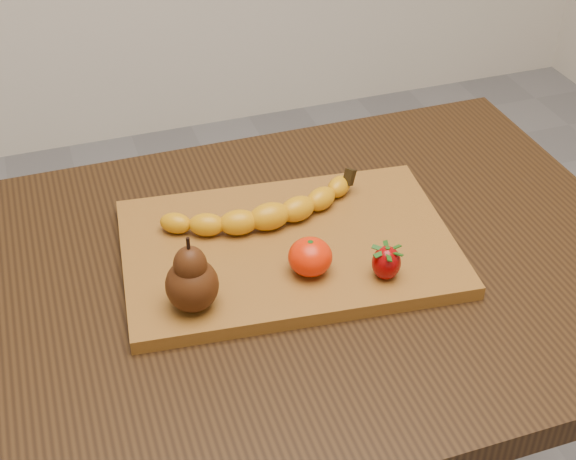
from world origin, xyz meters
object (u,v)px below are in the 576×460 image
object	(u,v)px
cutting_board	(288,247)
mandarin	(310,257)
pear	(191,273)
table	(290,319)

from	to	relation	value
cutting_board	mandarin	xyz separation A→B (m)	(0.01, -0.07, 0.03)
cutting_board	pear	size ratio (longest dim) A/B	4.37
pear	mandarin	world-z (taller)	pear
table	cutting_board	bearing A→B (deg)	77.21
cutting_board	table	bearing A→B (deg)	-96.71
table	pear	world-z (taller)	pear
table	mandarin	distance (m)	0.15
table	mandarin	world-z (taller)	mandarin
cutting_board	mandarin	size ratio (longest dim) A/B	7.78
cutting_board	mandarin	bearing A→B (deg)	-78.49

